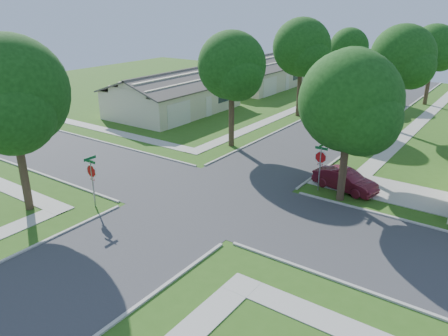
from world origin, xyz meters
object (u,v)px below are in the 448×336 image
Objects in this scene: house_nw_near at (174,98)px; car_curb_west at (382,88)px; tree_e_near at (353,88)px; tree_w_near at (232,69)px; stop_sign_ne at (321,159)px; tree_e_mid at (403,60)px; tree_ne_corner at (351,106)px; house_nw_far at (258,76)px; stop_sign_sw at (92,173)px; tree_w_far at (349,49)px; tree_w_mid at (302,50)px; car_curb_east at (391,111)px; tree_e_far at (434,50)px; tree_sw_corner at (11,98)px; car_driveway at (345,180)px.

house_nw_near is 27.06m from car_curb_west.
tree_e_near is 9.41m from tree_w_near.
tree_e_near is 21.98m from house_nw_near.
tree_e_mid reaches higher than stop_sign_ne.
tree_ne_corner reaches higher than house_nw_far.
stop_sign_sw is at bearing 80.52° from car_curb_west.
stop_sign_sw is 38.86m from tree_w_far.
tree_e_near is 5.06m from tree_ne_corner.
tree_ne_corner is at bearing -25.77° from house_nw_near.
tree_w_near reaches higher than tree_w_far.
car_curb_west is at bearing 109.71° from tree_e_mid.
tree_w_mid is 10.81m from car_curb_east.
tree_w_mid reaches higher than tree_w_far.
tree_e_mid is 2.42× the size of car_curb_east.
stop_sign_ne is 19.31m from tree_w_mid.
tree_w_mid is at bearing -44.07° from house_nw_far.
tree_sw_corner is (-12.19, -41.00, 0.28)m from tree_e_far.
house_nw_near is (-8.56, 21.99, -4.75)m from tree_sw_corner.
tree_e_near is at bearing 108.53° from tree_ne_corner.
tree_e_far reaches higher than tree_e_near.
tree_w_near is at bearing 78.39° from car_curb_west.
stop_sign_sw reaches higher than car_driveway.
tree_e_mid is 16.89m from tree_ne_corner.
stop_sign_ne is at bearing -26.46° from house_nw_near.
tree_e_near is (0.05, 4.31, 3.61)m from stop_sign_ne.
tree_sw_corner is at bearing -113.53° from tree_e_mid.
stop_sign_ne is 11.07m from tree_w_near.
tree_e_far is at bearing 93.09° from tree_ne_corner.
tree_w_mid is at bearing -141.50° from car_curb_east.
car_curb_west is at bearing 118.12° from car_curb_east.
car_driveway reaches higher than car_curb_east.
tree_w_mid is 2.51× the size of car_curb_east.
tree_w_near reaches higher than tree_e_near.
tree_w_far is 0.93× the size of tree_ne_corner.
tree_e_mid reaches higher than house_nw_near.
car_driveway is at bearing -17.38° from tree_w_near.
tree_ne_corner is (11.01, -29.80, 0.09)m from tree_w_far.
tree_e_near reaches higher than tree_w_far.
tree_w_mid reaches higher than tree_e_near.
tree_e_near reaches higher than house_nw_far.
house_nw_far reaches higher than car_curb_east.
tree_w_mid reaches higher than tree_e_far.
tree_sw_corner is 2.51× the size of car_curb_east.
car_curb_west is (3.44, 16.63, -5.88)m from tree_w_mid.
tree_w_mid reaches higher than stop_sign_ne.
stop_sign_ne is 0.22× the size of house_nw_far.
tree_e_near is 0.90× the size of tree_e_mid.
tree_e_mid is 1.03× the size of tree_w_near.
car_driveway is (1.24, -15.33, -5.60)m from tree_e_mid.
tree_sw_corner is at bearing -77.62° from house_nw_far.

